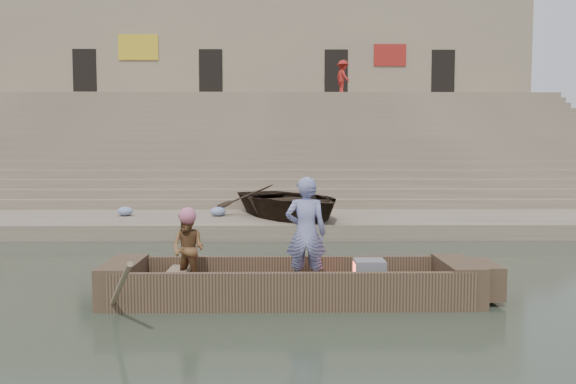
{
  "coord_description": "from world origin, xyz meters",
  "views": [
    {
      "loc": [
        1.88,
        -8.14,
        2.28
      ],
      "look_at": [
        2.04,
        3.88,
        1.4
      ],
      "focal_mm": 35.49,
      "sensor_mm": 36.0,
      "label": 1
    }
  ],
  "objects_px": {
    "main_rowboat": "(291,293)",
    "rowing_man": "(188,249)",
    "beached_rowboat": "(289,201)",
    "pedestrian": "(343,77)",
    "television": "(369,273)",
    "standing_man": "(306,233)"
  },
  "relations": [
    {
      "from": "main_rowboat",
      "to": "rowing_man",
      "type": "bearing_deg",
      "value": 178.5
    },
    {
      "from": "beached_rowboat",
      "to": "pedestrian",
      "type": "relative_size",
      "value": 2.64
    },
    {
      "from": "rowing_man",
      "to": "television",
      "type": "height_order",
      "value": "rowing_man"
    },
    {
      "from": "main_rowboat",
      "to": "pedestrian",
      "type": "bearing_deg",
      "value": 81.75
    },
    {
      "from": "television",
      "to": "standing_man",
      "type": "bearing_deg",
      "value": -171.44
    },
    {
      "from": "standing_man",
      "to": "pedestrian",
      "type": "bearing_deg",
      "value": -92.97
    },
    {
      "from": "rowing_man",
      "to": "beached_rowboat",
      "type": "height_order",
      "value": "beached_rowboat"
    },
    {
      "from": "main_rowboat",
      "to": "television",
      "type": "bearing_deg",
      "value": 0.0
    },
    {
      "from": "pedestrian",
      "to": "rowing_man",
      "type": "bearing_deg",
      "value": 147.82
    },
    {
      "from": "pedestrian",
      "to": "standing_man",
      "type": "bearing_deg",
      "value": 152.56
    },
    {
      "from": "main_rowboat",
      "to": "pedestrian",
      "type": "distance_m",
      "value": 22.26
    },
    {
      "from": "beached_rowboat",
      "to": "television",
      "type": "bearing_deg",
      "value": -107.67
    },
    {
      "from": "standing_man",
      "to": "television",
      "type": "relative_size",
      "value": 3.64
    },
    {
      "from": "standing_man",
      "to": "pedestrian",
      "type": "xyz_separation_m",
      "value": [
        2.86,
        21.36,
        5.02
      ]
    },
    {
      "from": "standing_man",
      "to": "beached_rowboat",
      "type": "distance_m",
      "value": 7.51
    },
    {
      "from": "main_rowboat",
      "to": "rowing_man",
      "type": "height_order",
      "value": "rowing_man"
    },
    {
      "from": "standing_man",
      "to": "rowing_man",
      "type": "bearing_deg",
      "value": -1.3
    },
    {
      "from": "rowing_man",
      "to": "main_rowboat",
      "type": "bearing_deg",
      "value": 22.51
    },
    {
      "from": "television",
      "to": "beached_rowboat",
      "type": "relative_size",
      "value": 0.1
    },
    {
      "from": "standing_man",
      "to": "television",
      "type": "xyz_separation_m",
      "value": [
        0.96,
        0.14,
        -0.64
      ]
    },
    {
      "from": "beached_rowboat",
      "to": "rowing_man",
      "type": "bearing_deg",
      "value": -128.83
    },
    {
      "from": "television",
      "to": "beached_rowboat",
      "type": "distance_m",
      "value": 7.46
    }
  ]
}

